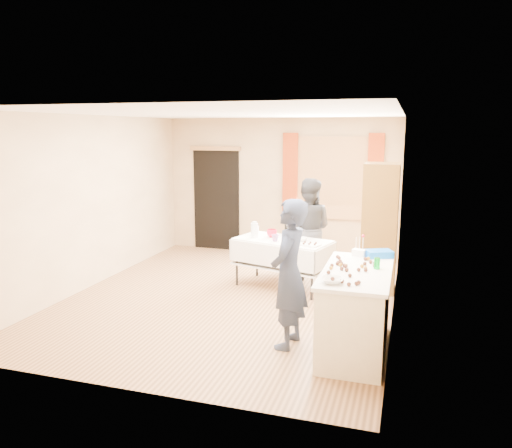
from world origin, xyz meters
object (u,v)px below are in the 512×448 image
(counter, at_px, (356,311))
(girl, at_px, (289,274))
(cabinet, at_px, (380,228))
(party_table, at_px, (283,259))
(chair, at_px, (299,252))
(woman, at_px, (308,229))

(counter, xyz_separation_m, girl, (-0.72, -0.09, 0.38))
(cabinet, bearing_deg, party_table, -167.07)
(chair, distance_m, girl, 3.02)
(counter, height_order, girl, girl)
(cabinet, xyz_separation_m, woman, (-1.13, 0.26, -0.14))
(party_table, bearing_deg, woman, 80.54)
(counter, distance_m, party_table, 2.32)
(cabinet, bearing_deg, counter, -92.55)
(party_table, bearing_deg, counter, -40.54)
(party_table, xyz_separation_m, chair, (0.07, 0.91, -0.11))
(cabinet, xyz_separation_m, party_table, (-1.40, -0.32, -0.51))
(counter, distance_m, girl, 0.82)
(party_table, xyz_separation_m, woman, (0.27, 0.58, 0.37))
(counter, height_order, party_table, counter)
(cabinet, distance_m, party_table, 1.52)
(cabinet, distance_m, chair, 1.59)
(cabinet, bearing_deg, girl, -109.40)
(cabinet, xyz_separation_m, counter, (-0.10, -2.25, -0.50))
(cabinet, height_order, girl, cabinet)
(woman, bearing_deg, counter, 109.36)
(cabinet, relative_size, counter, 1.27)
(counter, relative_size, woman, 0.92)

